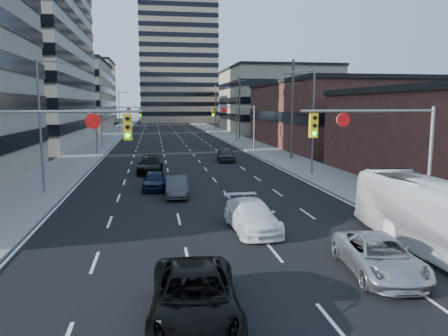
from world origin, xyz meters
TOP-DOWN VIEW (x-y plane):
  - ground at (0.00, 0.00)m, footprint 400.00×400.00m
  - road_surface at (0.00, 130.00)m, footprint 18.00×300.00m
  - sidewalk_left at (-11.50, 130.00)m, footprint 5.00×300.00m
  - sidewalk_right at (11.50, 130.00)m, footprint 5.00×300.00m
  - office_left_far at (-24.00, 100.00)m, footprint 20.00×30.00m
  - storefront_right_mid at (24.00, 50.00)m, footprint 20.00×30.00m
  - office_right_far at (25.00, 88.00)m, footprint 22.00×28.00m
  - apartment_tower at (6.00, 150.00)m, footprint 26.00×26.00m
  - bg_block_left at (-28.00, 140.00)m, footprint 24.00×24.00m
  - bg_block_right at (32.00, 130.00)m, footprint 22.00×22.00m
  - signal_near_left at (-7.45, 8.00)m, footprint 6.59×0.33m
  - signal_near_right at (7.45, 8.00)m, footprint 6.59×0.33m
  - signal_far_left at (-7.68, 45.00)m, footprint 6.09×0.33m
  - signal_far_right at (7.68, 45.00)m, footprint 6.09×0.33m
  - utility_pole_block at (12.20, 36.00)m, footprint 2.20×0.28m
  - utility_pole_midblock at (12.20, 66.00)m, footprint 2.20×0.28m
  - utility_pole_distant at (12.20, 96.00)m, footprint 2.20×0.28m
  - streetlight_left_near at (-10.34, 20.00)m, footprint 2.03×0.22m
  - streetlight_left_mid at (-10.34, 55.00)m, footprint 2.03×0.22m
  - streetlight_left_far at (-10.34, 90.00)m, footprint 2.03×0.22m
  - streetlight_right_near at (10.34, 25.00)m, footprint 2.03×0.22m
  - streetlight_right_far at (10.34, 60.00)m, footprint 2.03×0.22m
  - black_pickup at (-2.00, 0.73)m, footprint 2.80×5.48m
  - white_van at (1.60, 9.37)m, footprint 2.27×5.10m
  - silver_suv at (4.90, 3.18)m, footprint 2.80×5.12m
  - transit_bus at (8.40, 4.33)m, footprint 2.60×10.96m
  - sedan_blue at (-3.05, 20.62)m, footprint 1.84×4.04m
  - sedan_grey_center at (-1.60, 17.92)m, footprint 1.49×4.08m
  - sedan_black_far at (-3.37, 28.45)m, footprint 2.47×5.19m
  - sedan_grey_right at (4.68, 35.64)m, footprint 2.15×4.59m

SIDE VIEW (x-z plane):
  - ground at x=0.00m, z-range 0.00..0.00m
  - road_surface at x=0.00m, z-range 0.00..0.02m
  - sidewalk_left at x=-11.50m, z-range 0.00..0.15m
  - sidewalk_right at x=11.50m, z-range 0.00..0.15m
  - sedan_grey_center at x=-1.60m, z-range 0.00..1.34m
  - sedan_blue at x=-3.05m, z-range 0.00..1.34m
  - silver_suv at x=4.90m, z-range 0.00..1.36m
  - white_van at x=1.60m, z-range 0.00..1.45m
  - sedan_black_far at x=-3.37m, z-range 0.00..1.46m
  - black_pickup at x=-2.00m, z-range 0.00..1.48m
  - sedan_grey_right at x=4.68m, z-range 0.00..1.52m
  - transit_bus at x=8.40m, z-range 0.00..3.05m
  - signal_far_left at x=-7.68m, z-range 1.30..7.30m
  - signal_far_right at x=7.68m, z-range 1.30..7.30m
  - signal_near_left at x=-7.45m, z-range 1.33..7.33m
  - signal_near_right at x=7.45m, z-range 1.33..7.33m
  - storefront_right_mid at x=24.00m, z-range 0.00..9.00m
  - streetlight_left_near at x=-10.34m, z-range 0.55..9.55m
  - streetlight_left_mid at x=-10.34m, z-range 0.55..9.55m
  - streetlight_left_far at x=-10.34m, z-range 0.55..9.55m
  - streetlight_right_near at x=10.34m, z-range 0.55..9.55m
  - streetlight_right_far at x=10.34m, z-range 0.55..9.55m
  - utility_pole_block at x=12.20m, z-range 0.28..11.28m
  - utility_pole_midblock at x=12.20m, z-range 0.28..11.28m
  - utility_pole_distant at x=12.20m, z-range 0.28..11.28m
  - bg_block_right at x=32.00m, z-range 0.00..12.00m
  - office_right_far at x=25.00m, z-range 0.00..14.00m
  - office_left_far at x=-24.00m, z-range 0.00..16.00m
  - bg_block_left at x=-28.00m, z-range 0.00..20.00m
  - apartment_tower at x=6.00m, z-range 0.00..58.00m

